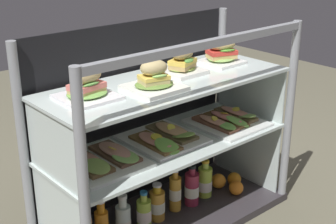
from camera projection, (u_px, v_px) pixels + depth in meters
name	position (u px, v px, depth m)	size (l,w,h in m)	color
ground_plane	(168.00, 224.00, 2.35)	(6.00, 6.00, 0.02)	#615D4A
case_base_deck	(168.00, 219.00, 2.34)	(1.19, 0.50, 0.04)	#332F33
case_frame	(152.00, 117.00, 2.24)	(1.19, 0.50, 0.93)	gray
riser_lower_tier	(168.00, 181.00, 2.27)	(1.11, 0.42, 0.37)	silver
shelf_lower_glass	(168.00, 143.00, 2.20)	(1.13, 0.44, 0.01)	silver
riser_upper_tier	(168.00, 113.00, 2.15)	(1.11, 0.42, 0.27)	silver
shelf_upper_glass	(168.00, 83.00, 2.10)	(1.13, 0.44, 0.01)	silver
plated_roll_sandwich_center	(87.00, 87.00, 1.87)	(0.21, 0.21, 0.12)	white
plated_roll_sandwich_right_of_center	(154.00, 80.00, 1.97)	(0.21, 0.21, 0.12)	white
plated_roll_sandwich_far_right	(182.00, 63.00, 2.18)	(0.17, 0.17, 0.12)	white
plated_roll_sandwich_near_left_corner	(222.00, 54.00, 2.34)	(0.18, 0.18, 0.12)	white
open_sandwich_tray_near_left_corner	(102.00, 160.00, 1.98)	(0.31, 0.33, 0.06)	white
open_sandwich_tray_mid_right	(165.00, 138.00, 2.19)	(0.31, 0.34, 0.06)	white
open_sandwich_tray_right_of_center	(228.00, 120.00, 2.38)	(0.31, 0.33, 0.06)	white
juice_bottle_back_left	(123.00, 220.00, 2.16)	(0.07, 0.07, 0.20)	white
juice_bottle_back_center	(144.00, 214.00, 2.20)	(0.07, 0.07, 0.19)	#B2D347
juice_bottle_front_left_end	(157.00, 205.00, 2.28)	(0.07, 0.07, 0.18)	gold
juice_bottle_front_fourth	(175.00, 193.00, 2.35)	(0.06, 0.06, 0.22)	gold
juice_bottle_front_middle	(192.00, 189.00, 2.39)	(0.07, 0.07, 0.21)	#9C2A44
juice_bottle_front_second	(205.00, 182.00, 2.47)	(0.07, 0.07, 0.20)	#B3D543
orange_fruit_beside_bottles	(236.00, 188.00, 2.50)	(0.07, 0.07, 0.07)	orange
orange_fruit_near_left_post	(234.00, 179.00, 2.59)	(0.07, 0.07, 0.07)	orange
orange_fruit_rolled_forward	(218.00, 181.00, 2.56)	(0.08, 0.08, 0.08)	orange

